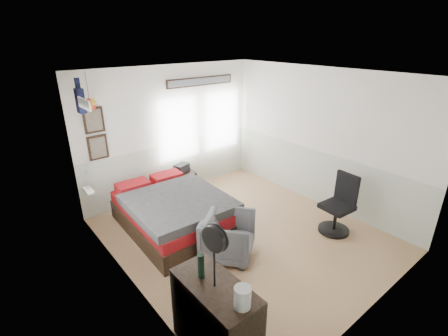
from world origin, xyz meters
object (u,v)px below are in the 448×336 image
(bed, at_px, (173,212))
(armchair, at_px, (228,236))
(nightstand, at_px, (182,183))
(dresser, at_px, (216,318))
(task_chair, at_px, (339,209))

(bed, bearing_deg, armchair, -75.94)
(armchair, xyz_separation_m, nightstand, (0.61, 2.26, -0.10))
(dresser, distance_m, nightstand, 3.89)
(armchair, relative_size, nightstand, 1.53)
(nightstand, bearing_deg, task_chair, -58.75)
(dresser, xyz_separation_m, nightstand, (1.78, 3.45, -0.20))
(bed, bearing_deg, dresser, -108.92)
(armchair, bearing_deg, bed, 63.74)
(armchair, bearing_deg, nightstand, 36.60)
(bed, xyz_separation_m, armchair, (0.26, -1.20, 0.02))
(armchair, height_order, task_chair, task_chair)
(nightstand, distance_m, task_chair, 3.23)
(dresser, height_order, armchair, dresser)
(dresser, height_order, task_chair, task_chair)
(dresser, bearing_deg, task_chair, 9.37)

